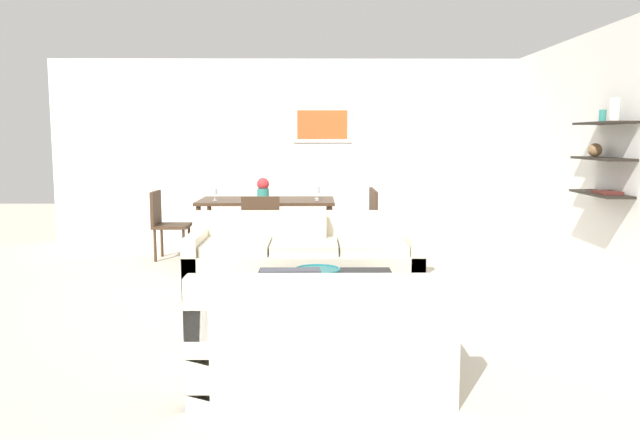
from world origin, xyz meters
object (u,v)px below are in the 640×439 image
at_px(sofa_beige, 305,262).
at_px(dining_chair_left_near, 165,220).
at_px(wine_glass_left_near, 215,192).
at_px(centerpiece_vase, 263,188).
at_px(coffee_table, 326,302).
at_px(wine_glass_right_far, 317,190).
at_px(dining_chair_foot, 261,227).
at_px(wine_glass_right_near, 317,190).
at_px(dining_table, 267,205).
at_px(dining_chair_right_far, 363,216).
at_px(dining_chair_right_near, 366,220).
at_px(apple_on_coffee_table, 289,278).
at_px(loveseat_white, 321,340).
at_px(decorative_bowl, 317,273).

bearing_deg(sofa_beige, dining_chair_left_near, 136.57).
distance_m(wine_glass_left_near, centerpiece_vase, 0.63).
bearing_deg(coffee_table, wine_glass_right_far, 91.05).
bearing_deg(centerpiece_vase, coffee_table, -76.41).
relative_size(dining_chair_foot, wine_glass_right_near, 4.88).
bearing_deg(dining_table, centerpiece_vase, 150.98).
bearing_deg(dining_chair_foot, sofa_beige, -63.50).
xyz_separation_m(dining_table, dining_chair_left_near, (-1.29, -0.21, -0.17)).
xyz_separation_m(dining_chair_right_far, dining_chair_right_near, (0.00, -0.42, 0.00)).
xyz_separation_m(coffee_table, centerpiece_vase, (-0.77, 3.18, 0.70)).
bearing_deg(wine_glass_right_near, dining_chair_left_near, -177.24).
height_order(dining_chair_left_near, wine_glass_right_far, wine_glass_right_far).
bearing_deg(apple_on_coffee_table, wine_glass_left_near, 108.99).
height_order(coffee_table, wine_glass_left_near, wine_glass_left_near).
bearing_deg(centerpiece_vase, dining_chair_foot, -87.02).
xyz_separation_m(sofa_beige, dining_chair_foot, (-0.53, 1.05, 0.21)).
bearing_deg(sofa_beige, centerpiece_vase, 106.35).
bearing_deg(wine_glass_left_near, dining_chair_right_near, -2.76).
relative_size(dining_chair_right_far, centerpiece_vase, 3.12).
bearing_deg(dining_chair_right_far, wine_glass_right_far, -171.47).
xyz_separation_m(coffee_table, wine_glass_right_near, (-0.06, 3.03, 0.69)).
relative_size(loveseat_white, decorative_bowl, 4.00).
bearing_deg(dining_table, loveseat_white, -81.50).
bearing_deg(wine_glass_right_near, dining_chair_foot, -131.14).
bearing_deg(sofa_beige, wine_glass_left_near, 123.23).
relative_size(decorative_bowl, dining_chair_right_far, 0.44).
bearing_deg(dining_chair_foot, dining_table, 90.00).
bearing_deg(dining_chair_right_near, wine_glass_left_near, 177.24).
xyz_separation_m(coffee_table, dining_chair_left_near, (-2.01, 2.94, 0.31)).
bearing_deg(dining_chair_foot, dining_chair_right_far, 39.99).
bearing_deg(sofa_beige, decorative_bowl, -83.75).
relative_size(coffee_table, decorative_bowl, 3.02).
bearing_deg(apple_on_coffee_table, dining_chair_right_far, 75.94).
bearing_deg(centerpiece_vase, dining_chair_left_near, -169.28).
bearing_deg(loveseat_white, centerpiece_vase, 99.04).
height_order(dining_chair_right_far, dining_chair_left_near, same).
bearing_deg(wine_glass_left_near, dining_chair_left_near, -171.47).
relative_size(decorative_bowl, dining_chair_left_near, 0.44).
distance_m(wine_glass_right_far, wine_glass_right_near, 0.23).
xyz_separation_m(dining_chair_right_near, centerpiece_vase, (-1.33, 0.23, 0.39)).
relative_size(dining_chair_foot, wine_glass_right_far, 5.40).
bearing_deg(wine_glass_right_far, dining_table, -170.13).
relative_size(coffee_table, wine_glass_right_far, 7.24).
height_order(dining_chair_foot, dining_chair_left_near, same).
height_order(loveseat_white, dining_chair_right_far, dining_chair_right_far).
distance_m(loveseat_white, wine_glass_left_near, 4.59).
bearing_deg(wine_glass_right_near, sofa_beige, -94.25).
distance_m(dining_chair_foot, wine_glass_left_near, 1.07).
bearing_deg(sofa_beige, dining_chair_right_near, 66.07).
xyz_separation_m(dining_table, wine_glass_right_near, (0.66, -0.11, 0.20)).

